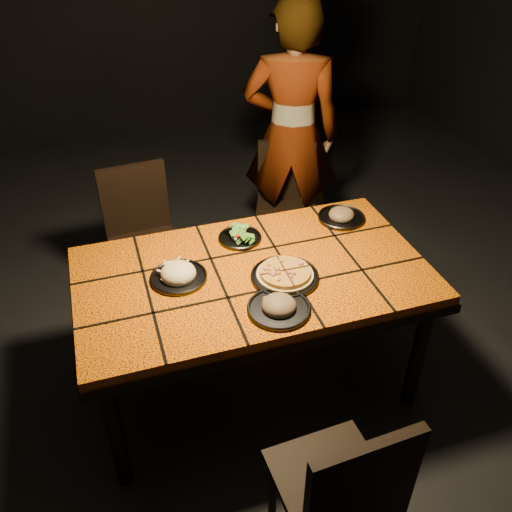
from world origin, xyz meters
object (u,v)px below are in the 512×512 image
object	(u,v)px
diner	(291,135)
chair_far_right	(285,197)
plate_pizza	(285,275)
plate_pasta	(178,275)
dining_table	(253,284)
chair_far_left	(141,229)
chair_near	(343,488)

from	to	relation	value
diner	chair_far_right	bearing A→B (deg)	80.19
plate_pizza	plate_pasta	xyz separation A→B (m)	(-0.46, 0.14, 0.00)
dining_table	diner	distance (m)	1.34
chair_far_left	plate_pizza	size ratio (longest dim) A/B	2.84
chair_far_right	plate_pasta	world-z (taller)	chair_far_right
dining_table	chair_far_right	world-z (taller)	chair_far_right
chair_far_left	diner	size ratio (longest dim) A/B	0.51
chair_far_right	plate_pasta	distance (m)	1.37
dining_table	chair_near	xyz separation A→B (m)	(0.02, -0.97, -0.17)
chair_near	diner	size ratio (longest dim) A/B	0.51
chair_near	plate_pasta	size ratio (longest dim) A/B	3.41
chair_far_left	diner	world-z (taller)	diner
diner	plate_pasta	bearing A→B (deg)	71.03
dining_table	plate_pizza	xyz separation A→B (m)	(0.12, -0.10, 0.10)
dining_table	diner	size ratio (longest dim) A/B	0.95
plate_pasta	plate_pizza	bearing A→B (deg)	-17.40
chair_near	plate_pasta	world-z (taller)	chair_near
chair_near	plate_pizza	distance (m)	0.92
chair_near	chair_far_left	size ratio (longest dim) A/B	1.00
plate_pizza	diner	bearing A→B (deg)	67.98
chair_far_right	diner	world-z (taller)	diner
plate_pasta	dining_table	bearing A→B (deg)	-7.82
plate_pasta	chair_near	bearing A→B (deg)	-70.87
plate_pizza	chair_near	bearing A→B (deg)	-96.60
chair_far_left	plate_pizza	distance (m)	1.16
chair_near	chair_far_left	xyz separation A→B (m)	(-0.43, 1.88, 0.00)
chair_far_right	plate_pasta	size ratio (longest dim) A/B	3.23
diner	plate_pasta	xyz separation A→B (m)	(-0.96, -1.12, -0.08)
chair_far_left	plate_pizza	xyz separation A→B (m)	(0.53, -1.00, 0.27)
chair_far_left	chair_near	bearing A→B (deg)	-81.92
chair_far_left	plate_pasta	xyz separation A→B (m)	(0.08, -0.86, 0.27)
diner	chair_far_left	bearing A→B (deg)	35.79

